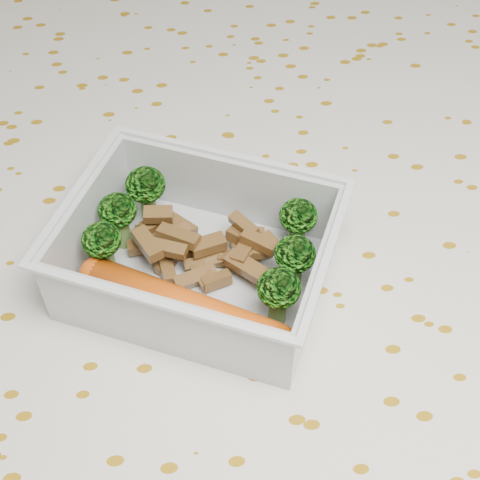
{
  "coord_description": "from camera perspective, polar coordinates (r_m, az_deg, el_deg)",
  "views": [
    {
      "loc": [
        -0.04,
        -0.29,
        1.11
      ],
      "look_at": [
        -0.01,
        -0.01,
        0.78
      ],
      "focal_mm": 50.0,
      "sensor_mm": 36.0,
      "label": 1
    }
  ],
  "objects": [
    {
      "name": "meat_pile",
      "position": [
        0.44,
        -3.07,
        -0.66
      ],
      "size": [
        0.1,
        0.07,
        0.03
      ],
      "color": "brown",
      "rests_on": "lunch_container"
    },
    {
      "name": "tablecloth",
      "position": [
        0.49,
        0.94,
        -4.29
      ],
      "size": [
        1.46,
        0.96,
        0.19
      ],
      "color": "silver",
      "rests_on": "dining_table"
    },
    {
      "name": "sausage",
      "position": [
        0.41,
        -4.81,
        -5.67
      ],
      "size": [
        0.13,
        0.08,
        0.02
      ],
      "color": "#C84B0C",
      "rests_on": "lunch_container"
    },
    {
      "name": "lunch_container",
      "position": [
        0.43,
        -3.5,
        -1.75
      ],
      "size": [
        0.21,
        0.19,
        0.06
      ],
      "color": "silver",
      "rests_on": "tablecloth"
    },
    {
      "name": "dining_table",
      "position": [
        0.53,
        0.87,
        -7.53
      ],
      "size": [
        1.4,
        0.9,
        0.75
      ],
      "color": "brown",
      "rests_on": "ground"
    },
    {
      "name": "broccoli_florets",
      "position": [
        0.43,
        -3.09,
        0.54
      ],
      "size": [
        0.15,
        0.12,
        0.04
      ],
      "color": "#608C3F",
      "rests_on": "lunch_container"
    }
  ]
}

